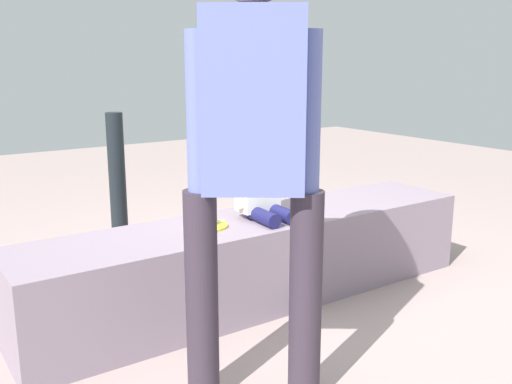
# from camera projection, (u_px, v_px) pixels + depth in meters

# --- Properties ---
(ground_plane) EXTENTS (12.00, 12.00, 0.00)m
(ground_plane) POSITION_uv_depth(u_px,v_px,m) (259.00, 299.00, 3.17)
(ground_plane) COLOR gray
(concrete_ledge) EXTENTS (2.60, 0.53, 0.47)m
(concrete_ledge) POSITION_uv_depth(u_px,v_px,m) (259.00, 259.00, 3.12)
(concrete_ledge) COLOR gray
(concrete_ledge) RESTS_ON ground_plane
(child_seated) EXTENTS (0.28, 0.32, 0.48)m
(child_seated) POSITION_uv_depth(u_px,v_px,m) (260.00, 179.00, 3.02)
(child_seated) COLOR #1A1A4F
(child_seated) RESTS_ON concrete_ledge
(adult_standing) EXTENTS (0.44, 0.38, 1.73)m
(adult_standing) POSITION_uv_depth(u_px,v_px,m) (253.00, 132.00, 2.01)
(adult_standing) COLOR #342A36
(adult_standing) RESTS_ON ground_plane
(cake_plate) EXTENTS (0.22, 0.22, 0.07)m
(cake_plate) POSITION_uv_depth(u_px,v_px,m) (206.00, 223.00, 2.89)
(cake_plate) COLOR yellow
(cake_plate) RESTS_ON concrete_ledge
(gift_bag) EXTENTS (0.19, 0.08, 0.32)m
(gift_bag) POSITION_uv_depth(u_px,v_px,m) (319.00, 218.00, 4.26)
(gift_bag) COLOR #B259BF
(gift_bag) RESTS_ON ground_plane
(railing_post) EXTENTS (0.36, 0.36, 0.96)m
(railing_post) POSITION_uv_depth(u_px,v_px,m) (119.00, 205.00, 3.81)
(railing_post) COLOR black
(railing_post) RESTS_ON ground_plane
(water_bottle_near_gift) EXTENTS (0.06, 0.06, 0.19)m
(water_bottle_near_gift) POSITION_uv_depth(u_px,v_px,m) (288.00, 208.00, 4.75)
(water_bottle_near_gift) COLOR silver
(water_bottle_near_gift) RESTS_ON ground_plane
(party_cup_red) EXTENTS (0.07, 0.07, 0.12)m
(party_cup_red) POSITION_uv_depth(u_px,v_px,m) (142.00, 263.00, 3.56)
(party_cup_red) COLOR red
(party_cup_red) RESTS_ON ground_plane
(cake_box_white) EXTENTS (0.39, 0.42, 0.10)m
(cake_box_white) POSITION_uv_depth(u_px,v_px,m) (219.00, 222.00, 4.48)
(cake_box_white) COLOR white
(cake_box_white) RESTS_ON ground_plane
(handbag_black_leather) EXTENTS (0.31, 0.12, 0.30)m
(handbag_black_leather) POSITION_uv_depth(u_px,v_px,m) (204.00, 232.00, 4.06)
(handbag_black_leather) COLOR black
(handbag_black_leather) RESTS_ON ground_plane
(handbag_brown_canvas) EXTENTS (0.31, 0.11, 0.34)m
(handbag_brown_canvas) POSITION_uv_depth(u_px,v_px,m) (262.00, 235.00, 3.92)
(handbag_brown_canvas) COLOR brown
(handbag_brown_canvas) RESTS_ON ground_plane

